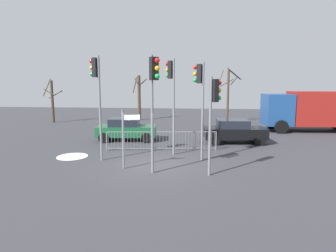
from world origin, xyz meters
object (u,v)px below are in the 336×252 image
Objects in this scene: bare_tree_left at (139,97)px; bare_tree_right at (228,94)px; traffic_light_foreground_right at (97,85)px; car_black_far at (234,131)px; car_green_near at (126,129)px; traffic_light_mid_left at (200,89)px; traffic_light_mid_right at (214,104)px; bare_tree_centre at (52,100)px; traffic_light_foreground_left at (154,88)px; direction_sign_post at (125,136)px; delivery_truck at (311,109)px; traffic_light_rear_left at (172,85)px.

bare_tree_left is 8.88m from bare_tree_right.
car_black_far is at bearing -35.15° from traffic_light_foreground_right.
traffic_light_mid_left is at bearing -48.29° from car_green_near.
bare_tree_centre is (-14.42, 14.46, -0.81)m from traffic_light_mid_right.
bare_tree_centre reaches higher than car_green_near.
traffic_light_mid_left is at bearing -41.22° from bare_tree_centre.
traffic_light_foreground_left reaches higher than car_black_far.
car_black_far is (5.44, 6.13, -0.71)m from direction_sign_post.
traffic_light_mid_right is 0.78× the size of bare_tree_right.
delivery_truck is at bearing 25.98° from direction_sign_post.
traffic_light_foreground_left is 3.54m from traffic_light_foreground_right.
car_green_near is at bearing -83.06° from bare_tree_left.
traffic_light_rear_left is at bearing -108.57° from bare_tree_right.
car_green_near is at bearing -40.51° from bare_tree_centre.
bare_tree_centre is (-9.04, 12.73, -1.54)m from traffic_light_foreground_right.
traffic_light_foreground_right is 9.04m from car_black_far.
traffic_light_mid_right is at bearing -143.95° from traffic_light_mid_left.
bare_tree_right is (0.52, 9.09, 2.00)m from car_black_far.
traffic_light_mid_left is 4.90m from traffic_light_foreground_right.
traffic_light_mid_left reaches higher than bare_tree_left.
direction_sign_post is 17.62m from bare_tree_centre.
bare_tree_right reaches higher than direction_sign_post.
delivery_truck is 1.59× the size of bare_tree_left.
bare_tree_centre is at bearing -161.42° from bare_tree_left.
traffic_light_rear_left is at bearing -142.66° from car_black_far.
direction_sign_post is at bearing 40.22° from delivery_truck.
traffic_light_rear_left is 1.10× the size of bare_tree_left.
traffic_light_mid_right is 5.70m from traffic_light_foreground_right.
traffic_light_rear_left is (-1.97, 3.26, 0.70)m from traffic_light_mid_right.
car_green_near is 12.10m from bare_tree_centre.
direction_sign_post is (-1.79, -2.80, -2.14)m from traffic_light_rear_left.
bare_tree_right reaches higher than traffic_light_foreground_right.
delivery_truck is (8.18, 11.71, -1.19)m from traffic_light_mid_right.
bare_tree_right reaches higher than car_green_near.
traffic_light_foreground_left is 1.16× the size of bare_tree_centre.
bare_tree_left is (-8.23, 10.53, 1.63)m from car_black_far.
traffic_light_rear_left is 0.97× the size of bare_tree_right.
traffic_light_mid_right is at bearing -69.05° from bare_tree_left.
traffic_light_mid_right is 1.53× the size of direction_sign_post.
traffic_light_foreground_right reaches higher than car_green_near.
traffic_light_mid_left is 7.00m from car_green_near.
traffic_light_mid_right is 14.33m from delivery_truck.
bare_tree_right is (4.17, 12.42, -0.85)m from traffic_light_rear_left.
traffic_light_foreground_right is at bearing -145.55° from traffic_light_mid_right.
traffic_light_rear_left is (3.41, 1.52, -0.03)m from traffic_light_foreground_right.
delivery_truck is at bearing -171.64° from traffic_light_foreground_left.
bare_tree_right is (-5.99, 3.97, 1.03)m from delivery_truck.
delivery_truck is at bearing 14.82° from car_green_near.
traffic_light_mid_left is at bearing -122.01° from car_black_far.
bare_tree_left is (-1.27, 10.46, 1.63)m from car_green_near.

